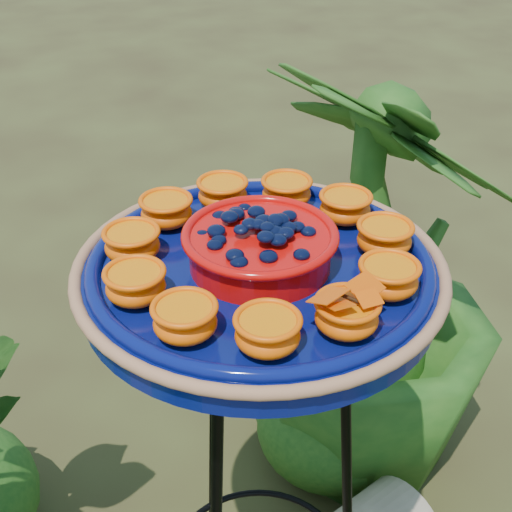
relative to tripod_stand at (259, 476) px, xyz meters
name	(u,v)px	position (x,y,z in m)	size (l,w,h in m)	color
tripod_stand	(259,476)	(0.00, 0.00, 0.00)	(0.42, 0.42, 0.98)	black
feeder_dish	(260,266)	(0.00, 0.00, 0.43)	(0.58, 0.58, 0.12)	#060E50
shrub_back_right	(377,285)	(0.50, 0.46, -0.03)	(0.63, 0.63, 1.13)	#1A4913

